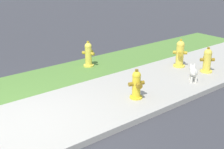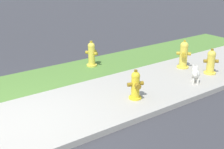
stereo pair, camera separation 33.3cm
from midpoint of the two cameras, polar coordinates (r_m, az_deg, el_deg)
name	(u,v)px [view 2 (the right image)]	position (r m, az deg, el deg)	size (l,w,h in m)	color
ground_plane	(16,125)	(6.07, -15.56, -8.93)	(120.00, 120.00, 0.00)	#38383D
sidewalk_pavement	(16,125)	(6.06, -15.56, -8.89)	(18.00, 2.23, 0.01)	#ADA89E
fire_hydrant_by_grass_verge	(211,62)	(8.71, 18.67, 2.18)	(0.36, 0.36, 0.70)	yellow
fire_hydrant_far_end	(184,55)	(8.96, 14.00, 3.54)	(0.36, 0.36, 0.81)	yellow
fire_hydrant_at_driveway	(136,85)	(6.78, 5.73, -1.99)	(0.37, 0.34, 0.68)	yellow
fire_hydrant_mid_block	(92,54)	(8.88, -2.68, 3.75)	(0.35, 0.37, 0.74)	yellow
small_white_dog	(195,73)	(8.00, 16.18, 0.21)	(0.42, 0.42, 0.42)	silver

